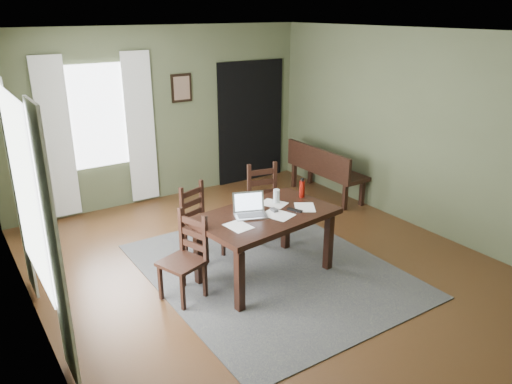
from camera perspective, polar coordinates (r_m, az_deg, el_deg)
ground at (r=6.02m, az=1.59°, el=-8.95°), size 5.00×6.00×0.01m
room_shell at (r=5.37m, az=1.78°, el=8.13°), size 5.02×6.02×2.71m
rug at (r=6.01m, az=1.59°, el=-8.86°), size 2.60×3.20×0.01m
dining_table at (r=5.59m, az=1.10°, el=-3.35°), size 1.66×1.12×0.78m
chair_end at (r=5.34m, az=-8.10°, el=-7.50°), size 0.52×0.52×0.94m
chair_back_left at (r=6.17m, az=-6.34°, el=-3.52°), size 0.52×0.52×0.93m
chair_back_right at (r=6.65m, az=1.16°, el=-1.27°), size 0.51×0.51×0.99m
bench at (r=8.17m, az=7.75°, el=2.81°), size 0.48×1.49×0.84m
laptop at (r=5.50m, az=-0.72°, el=-1.98°), size 0.42×0.38×0.24m
computer_mouse at (r=5.60m, az=2.09°, el=-2.08°), size 0.06×0.10×0.03m
tv_remote at (r=5.63m, az=4.45°, el=-2.07°), size 0.12×0.19×0.02m
drinking_glass at (r=5.82m, az=2.35°, el=-0.48°), size 0.09×0.09×0.16m
water_bottle at (r=6.01m, az=5.29°, el=0.41°), size 0.09×0.09×0.24m
paper_a at (r=5.23m, az=-2.03°, el=-3.93°), size 0.25×0.31×0.00m
paper_b at (r=5.74m, az=5.59°, el=-1.74°), size 0.35×0.37×0.00m
paper_c at (r=5.82m, az=2.02°, el=-1.33°), size 0.33×0.36×0.00m
paper_e at (r=5.51m, az=2.49°, el=-2.61°), size 0.35×0.40×0.00m
window_left at (r=4.76m, az=-24.94°, el=0.18°), size 0.01×1.30×1.70m
window_back at (r=7.68m, az=-17.63°, el=8.23°), size 1.00×0.01×1.50m
curtain_left_near at (r=4.10m, az=-22.07°, el=-6.32°), size 0.03×0.48×2.30m
curtain_left_far at (r=5.62m, az=-25.67°, el=0.25°), size 0.03×0.48×2.30m
curtain_back_left at (r=7.57m, az=-21.86°, el=5.59°), size 0.44×0.03×2.30m
curtain_back_right at (r=7.89m, az=-13.05°, el=7.09°), size 0.44×0.03×2.30m
framed_picture at (r=8.09m, az=-8.52°, el=11.68°), size 0.34×0.03×0.44m
doorway_back at (r=8.84m, az=-0.59°, el=8.00°), size 1.30×0.03×2.10m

